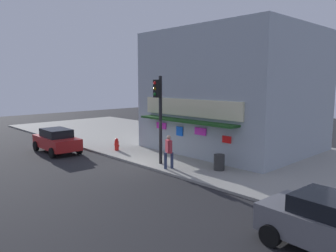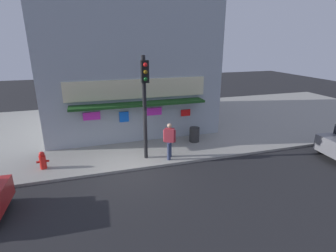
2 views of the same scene
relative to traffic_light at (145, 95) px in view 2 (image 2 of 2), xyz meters
name	(u,v)px [view 2 (image 2 of 2)]	position (x,y,z in m)	size (l,w,h in m)	color
ground_plane	(130,172)	(-0.94, -0.85, -3.23)	(65.30, 65.30, 0.00)	#232326
sidewalk	(115,127)	(-0.94, 5.38, -3.17)	(43.54, 12.46, 0.13)	gray
corner_building	(125,65)	(0.11, 6.70, 0.77)	(9.86, 9.58, 7.75)	#9EA8B2
traffic_light	(145,95)	(0.00, 0.00, 0.00)	(0.32, 0.58, 4.83)	black
fire_hydrant	(43,160)	(-4.60, 0.33, -2.71)	(0.52, 0.28, 0.81)	red
trash_can	(194,135)	(3.06, 1.41, -2.70)	(0.56, 0.56, 0.81)	#2D2D2D
pedestrian	(169,139)	(1.07, -0.28, -2.12)	(0.58, 0.53, 1.77)	navy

